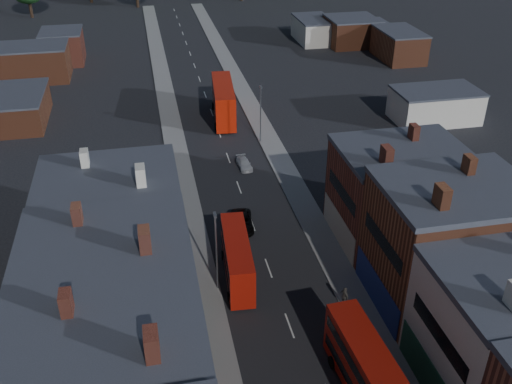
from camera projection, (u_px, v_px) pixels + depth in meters
name	position (u px, v px, depth m)	size (l,w,h in m)	color
pavement_west	(183.00, 184.00, 68.83)	(3.00, 200.00, 0.12)	gray
pavement_east	(287.00, 174.00, 71.11)	(3.00, 200.00, 0.12)	gray
lamp_post_2	(216.00, 247.00, 49.80)	(0.25, 0.70, 8.12)	slate
lamp_post_3	(261.00, 110.00, 77.01)	(0.25, 0.70, 8.12)	slate
bus_0	(237.00, 258.00, 52.42)	(2.96, 9.83, 4.19)	#B7160A
bus_1	(369.00, 374.00, 40.21)	(3.23, 10.96, 4.68)	#9E1409
bus_2	(223.00, 101.00, 84.98)	(4.05, 12.78, 5.43)	#B51A08
car_2	(242.00, 222.00, 60.56)	(2.24, 4.87, 1.35)	black
car_3	(244.00, 164.00, 72.49)	(1.51, 3.73, 1.08)	silver
ped_3	(345.00, 296.00, 49.59)	(1.14, 0.52, 1.95)	#58534C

